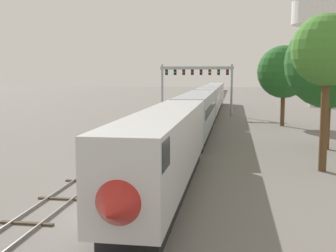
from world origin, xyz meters
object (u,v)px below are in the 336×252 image
at_px(signal_gantry, 197,78).
at_px(trackside_tree_right, 327,51).
at_px(trackside_tree_left, 330,64).
at_px(water_tower, 318,17).
at_px(trackside_tree_mid, 284,72).
at_px(passenger_train, 205,106).

height_order(signal_gantry, trackside_tree_right, trackside_tree_right).
bearing_deg(trackside_tree_left, trackside_tree_right, -102.82).
height_order(water_tower, trackside_tree_mid, water_tower).
bearing_deg(water_tower, signal_gantry, -136.51).
bearing_deg(trackside_tree_right, water_tower, 80.48).
xyz_separation_m(passenger_train, signal_gantry, (-2.25, 13.30, 3.66)).
height_order(signal_gantry, water_tower, water_tower).
distance_m(passenger_train, trackside_tree_right, 29.03).
bearing_deg(passenger_train, water_tower, 59.51).
relative_size(signal_gantry, trackside_tree_left, 1.02).
bearing_deg(signal_gantry, water_tower, 43.49).
xyz_separation_m(trackside_tree_mid, trackside_tree_right, (-0.05, -27.00, 1.36)).
relative_size(passenger_train, trackside_tree_left, 7.47).
bearing_deg(water_tower, trackside_tree_mid, -106.59).
distance_m(passenger_train, water_tower, 43.46).
relative_size(trackside_tree_left, trackside_tree_right, 1.07).
relative_size(passenger_train, signal_gantry, 7.34).
bearing_deg(signal_gantry, trackside_tree_left, -64.22).
bearing_deg(water_tower, trackside_tree_left, -98.91).
relative_size(signal_gantry, water_tower, 0.53).
distance_m(signal_gantry, water_tower, 33.66).
height_order(water_tower, trackside_tree_left, water_tower).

